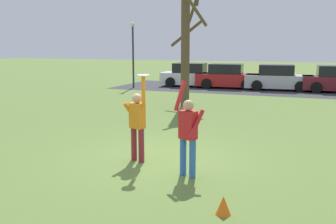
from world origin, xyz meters
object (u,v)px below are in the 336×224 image
bare_tree_tall (187,36)px  frisbee_disc (143,75)px  parked_car_silver (278,78)px  parked_car_white (191,76)px  person_catcher (137,121)px  parked_car_red (228,77)px  field_cone_orange (223,205)px  person_defender (188,131)px  lamppost_by_lot (133,48)px

bare_tree_tall → frisbee_disc: bearing=-77.9°
parked_car_silver → bare_tree_tall: (-3.36, -8.20, 2.47)m
parked_car_white → bare_tree_tall: 8.96m
person_catcher → parked_car_red: size_ratio=0.49×
field_cone_orange → person_catcher: bearing=140.4°
person_catcher → frisbee_disc: 1.13m
person_catcher → parked_car_red: (-1.49, 16.69, -0.25)m
person_catcher → person_defender: person_catcher is taller
parked_car_white → frisbee_disc: bearing=-80.4°
person_catcher → lamppost_by_lot: lamppost_by_lot is taller
parked_car_red → frisbee_disc: bearing=-88.7°
frisbee_disc → parked_car_red: bearing=95.8°
person_defender → field_cone_orange: person_defender is taller
person_defender → parked_car_white: person_defender is taller
parked_car_silver → lamppost_by_lot: lamppost_by_lot is taller
frisbee_disc → parked_car_white: bearing=104.1°
parked_car_silver → field_cone_orange: (0.88, -18.90, -0.57)m
person_defender → parked_car_white: bearing=-51.0°
parked_car_white → parked_car_silver: 5.76m
bare_tree_tall → lamppost_by_lot: 8.35m
parked_car_red → person_catcher: bearing=-89.4°
person_defender → lamppost_by_lot: lamppost_by_lot is taller
parked_car_silver → lamppost_by_lot: bearing=-171.2°
parked_car_red → parked_car_white: bearing=172.9°
frisbee_disc → bare_tree_tall: 8.89m
frisbee_disc → field_cone_orange: (2.40, -2.07, -1.93)m
bare_tree_tall → person_defender: bearing=-71.2°
frisbee_disc → person_catcher: bearing=158.6°
person_defender → parked_car_silver: (0.26, 17.32, -0.25)m
frisbee_disc → parked_car_white: frisbee_disc is taller
person_defender → bare_tree_tall: 9.89m
frisbee_disc → field_cone_orange: 3.71m
parked_car_white → lamppost_by_lot: size_ratio=0.99×
lamppost_by_lot → field_cone_orange: bearing=-59.2°
person_defender → bare_tree_tall: bearing=-49.8°
parked_car_white → bare_tree_tall: bare_tree_tall is taller
person_catcher → bare_tree_tall: (-1.64, 8.55, 2.22)m
person_catcher → parked_car_white: bearing=124.9°
person_defender → lamppost_by_lot: bearing=-38.4°
parked_car_red → field_cone_orange: bearing=-82.2°
parked_car_white → parked_car_red: bearing=-7.1°
parked_car_red → parked_car_silver: size_ratio=1.00×
person_defender → parked_car_silver: bearing=-69.4°
person_catcher → lamppost_by_lot: bearing=138.2°
field_cone_orange → person_defender: bearing=125.9°
parked_car_white → lamppost_by_lot: 4.41m
person_defender → parked_car_red: bearing=-58.9°
parked_car_red → bare_tree_tall: bearing=-95.5°
frisbee_disc → parked_car_red: size_ratio=0.07×
lamppost_by_lot → field_cone_orange: lamppost_by_lot is taller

